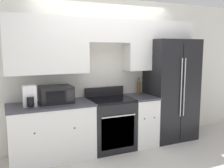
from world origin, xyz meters
TOP-DOWN VIEW (x-y plane):
  - ground_plane at (0.00, 0.00)m, footprint 12.00×12.00m
  - wall_back at (0.00, 0.58)m, footprint 8.00×0.39m
  - lower_cabinets_left at (-1.03, 0.31)m, footprint 1.30×0.64m
  - lower_cabinets_right at (0.56, 0.31)m, footprint 0.46×0.64m
  - oven_range at (-0.03, 0.31)m, footprint 0.74×0.65m
  - refrigerator at (1.23, 0.36)m, footprint 0.89×0.74m
  - microwave at (-0.93, 0.38)m, footprint 0.50×0.42m
  - bottle at (0.66, 0.54)m, footprint 0.06×0.06m
  - electric_kettle at (-1.34, 0.26)m, footprint 0.19×0.21m

SIDE VIEW (x-z plane):
  - ground_plane at x=0.00m, z-range 0.00..0.00m
  - lower_cabinets_left at x=-1.03m, z-range 0.00..0.88m
  - lower_cabinets_right at x=0.56m, z-range 0.00..0.88m
  - oven_range at x=-0.03m, z-range -0.07..0.97m
  - refrigerator at x=1.23m, z-range 0.00..1.89m
  - bottle at x=0.66m, z-range 0.85..1.15m
  - microwave at x=-0.93m, z-range 0.88..1.14m
  - electric_kettle at x=-1.34m, z-range 0.87..1.18m
  - wall_back at x=0.00m, z-range 0.21..2.81m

